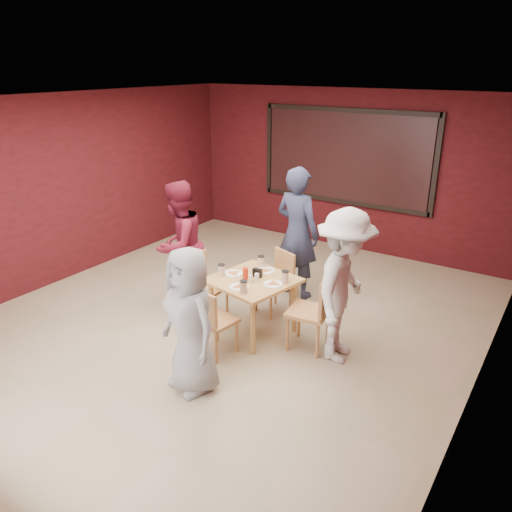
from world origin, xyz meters
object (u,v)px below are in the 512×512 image
Objects in this scene: dining_table at (253,285)px; diner_back at (297,233)px; chair_back at (278,278)px; diner_right at (344,287)px; diner_front at (190,321)px; chair_right at (315,308)px; chair_front at (211,318)px; chair_left at (204,282)px; diner_left at (179,245)px.

diner_back reaches higher than dining_table.
chair_back is 0.48× the size of diner_right.
diner_back reaches higher than diner_front.
diner_right is at bearing 144.46° from diner_back.
diner_back is (-0.20, 2.57, 0.17)m from diner_front.
dining_table is at bearing -175.58° from chair_right.
diner_back is at bearing 93.98° from dining_table.
dining_table is at bearing 82.55° from chair_front.
diner_right is (1.04, 1.38, 0.11)m from diner_front.
chair_back is at bearing 54.35° from diner_right.
diner_front is (0.89, -1.31, 0.29)m from chair_left.
chair_right reaches higher than chair_left.
diner_right is at bearing 3.82° from dining_table.
dining_table is 0.62× the size of diner_left.
chair_front is 0.55× the size of diner_front.
dining_table is at bearing 102.11° from diner_back.
chair_front is 0.99m from chair_left.
diner_back is (-0.09, 1.27, 0.31)m from dining_table.
chair_back is at bearing 145.25° from chair_right.
diner_right is at bearing -26.30° from chair_back.
diner_front is at bearing -55.67° from chair_left.
diner_left is (-1.41, 1.42, 0.10)m from diner_front.
chair_back is 0.45× the size of diner_back.
diner_right is (1.25, 0.79, 0.41)m from chair_front.
dining_table is 1.30m from diner_back.
chair_right is 0.61× the size of diner_front.
dining_table is 1.28× the size of chair_front.
chair_back is 0.98× the size of chair_left.
chair_front is at bearing -92.14° from chair_back.
diner_front is (-0.71, -1.37, 0.24)m from chair_right.
chair_right is at bearing 135.54° from diner_back.
diner_front is at bearing 102.67° from diner_back.
chair_front is at bearing 126.28° from diner_front.
chair_back is 1.42m from diner_left.
chair_left is 1.98m from diner_right.
diner_right is at bearing 2.28° from chair_right.
chair_front is 0.70m from diner_front.
chair_right is (0.87, -0.60, 0.06)m from chair_back.
dining_table is 0.61× the size of diner_right.
chair_back is 0.76m from diner_back.
chair_right is 1.56m from diner_front.
chair_right is at bearing -34.75° from chair_back.
chair_front is 0.48× the size of diner_right.
dining_table is 0.69m from chair_back.
diner_left is 0.99× the size of diner_right.
diner_back reaches higher than diner_right.
dining_table is at bearing -0.33° from chair_left.
chair_back is 0.48× the size of diner_left.
diner_back is at bearing 127.41° from chair_right.
diner_right is at bearing 2.15° from chair_left.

